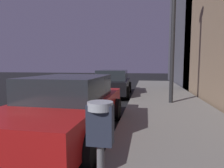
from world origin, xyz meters
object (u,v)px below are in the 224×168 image
parking_meter (100,143)px  car_black (113,83)px  street_lamp (174,5)px  car_red (69,106)px

parking_meter → car_black: size_ratio=0.31×
parking_meter → street_lamp: size_ratio=0.21×
parking_meter → street_lamp: 7.49m
car_red → street_lamp: bearing=52.4°
parking_meter → street_lamp: (1.36, 6.74, 2.97)m
car_black → street_lamp: size_ratio=0.69×
parking_meter → street_lamp: bearing=78.6°
car_black → street_lamp: bearing=-39.7°
car_red → street_lamp: (2.89, 3.75, 3.38)m
parking_meter → car_red: (-1.54, 2.98, -0.41)m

